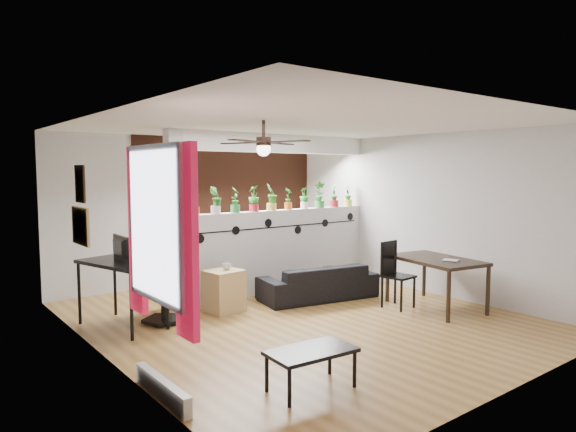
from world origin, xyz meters
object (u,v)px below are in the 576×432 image
at_px(potted_plant_6, 304,197).
at_px(potted_plant_3, 254,198).
at_px(office_chair, 161,285).
at_px(dining_table, 436,264).
at_px(potted_plant_8, 334,194).
at_px(cube_shelf, 224,291).
at_px(coffee_table, 311,354).
at_px(cup, 227,267).
at_px(potted_plant_1, 216,199).
at_px(ceiling_fan, 264,144).
at_px(potted_plant_4, 271,196).
at_px(potted_plant_7, 320,194).
at_px(sofa, 318,282).
at_px(potted_plant_5, 288,198).
at_px(potted_plant_2, 235,198).
at_px(computer_desk, 122,268).
at_px(folding_chair, 393,268).
at_px(potted_plant_9, 348,194).
at_px(potted_plant_0, 195,201).

bearing_deg(potted_plant_6, potted_plant_3, -180.00).
xyz_separation_m(office_chair, dining_table, (3.45, -1.81, 0.16)).
relative_size(potted_plant_8, office_chair, 0.40).
height_order(cube_shelf, coffee_table, cube_shelf).
relative_size(cube_shelf, cup, 4.88).
distance_m(potted_plant_8, dining_table, 2.51).
bearing_deg(potted_plant_1, ceiling_fan, -101.65).
xyz_separation_m(potted_plant_4, potted_plant_7, (1.05, -0.00, 0.01)).
bearing_deg(potted_plant_4, dining_table, -61.70).
xyz_separation_m(sofa, dining_table, (0.99, -1.46, 0.40)).
height_order(potted_plant_8, cube_shelf, potted_plant_8).
xyz_separation_m(ceiling_fan, coffee_table, (-0.58, -1.56, -1.98)).
distance_m(potted_plant_5, cube_shelf, 2.14).
bearing_deg(potted_plant_8, coffee_table, -135.40).
height_order(potted_plant_2, cup, potted_plant_2).
relative_size(cube_shelf, computer_desk, 0.46).
bearing_deg(potted_plant_3, potted_plant_2, 180.00).
distance_m(potted_plant_7, potted_plant_8, 0.35).
height_order(ceiling_fan, potted_plant_5, ceiling_fan).
distance_m(potted_plant_7, office_chair, 3.47).
bearing_deg(potted_plant_7, potted_plant_2, 180.00).
distance_m(potted_plant_4, potted_plant_7, 1.05).
height_order(potted_plant_5, cup, potted_plant_5).
bearing_deg(cube_shelf, potted_plant_7, 7.61).
relative_size(office_chair, coffee_table, 1.34).
xyz_separation_m(potted_plant_2, folding_chair, (1.53, -1.90, -1.00)).
bearing_deg(potted_plant_2, dining_table, -49.98).
bearing_deg(potted_plant_8, sofa, -142.61).
bearing_deg(potted_plant_4, potted_plant_5, 0.00).
bearing_deg(potted_plant_6, potted_plant_2, 180.00).
distance_m(potted_plant_4, coffee_table, 4.11).
relative_size(sofa, dining_table, 1.20).
bearing_deg(coffee_table, sofa, 47.66).
xyz_separation_m(potted_plant_3, cube_shelf, (-0.92, -0.59, -1.28)).
bearing_deg(potted_plant_3, office_chair, -164.18).
xyz_separation_m(potted_plant_9, computer_desk, (-4.43, -0.42, -0.81)).
bearing_deg(cup, sofa, -10.54).
xyz_separation_m(sofa, coffee_table, (-2.27, -2.49, 0.08)).
xyz_separation_m(potted_plant_1, sofa, (1.32, -0.87, -1.31)).
distance_m(potted_plant_3, potted_plant_4, 0.35).
relative_size(ceiling_fan, potted_plant_6, 3.16).
bearing_deg(potted_plant_4, sofa, -73.09).
relative_size(potted_plant_1, potted_plant_6, 1.10).
xyz_separation_m(folding_chair, coffee_table, (-2.83, -1.46, -0.24)).
height_order(potted_plant_1, sofa, potted_plant_1).
bearing_deg(potted_plant_4, folding_chair, -66.44).
bearing_deg(potted_plant_2, cube_shelf, -134.02).
distance_m(potted_plant_2, potted_plant_8, 2.11).
relative_size(potted_plant_5, potted_plant_7, 0.79).
height_order(potted_plant_0, potted_plant_6, potted_plant_0).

